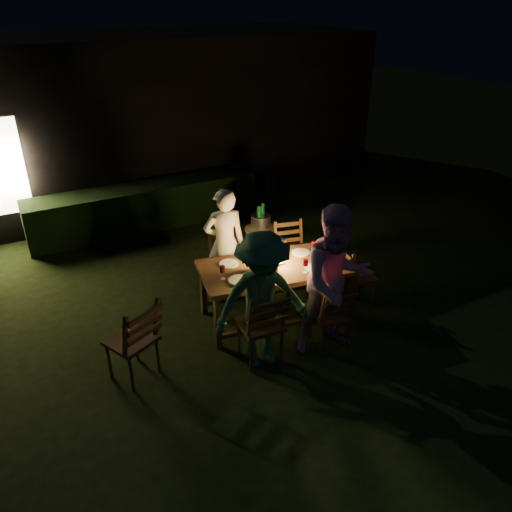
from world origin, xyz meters
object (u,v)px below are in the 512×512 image
side_table (261,233)px  person_house_side (225,243)px  chair_near_right (330,325)px  chair_far_left (227,277)px  chair_far_right (291,266)px  person_opp_left (262,301)px  ice_bucket (261,222)px  dining_table (275,271)px  chair_spare (134,353)px  chair_near_left (261,337)px  bottle_bucket_a (259,220)px  lantern (277,252)px  bottle_bucket_b (262,217)px  person_opp_right (336,282)px  bottle_table (256,259)px  chair_end (357,285)px

side_table → person_house_side: bearing=-151.6°
chair_near_right → side_table: size_ratio=1.42×
chair_near_right → chair_far_left: (-0.60, 1.68, -0.00)m
chair_far_right → person_opp_left: (-1.28, -1.38, 0.55)m
ice_bucket → person_opp_left: bearing=-118.7°
chair_far_right → person_house_side: size_ratio=0.61×
chair_far_right → ice_bucket: size_ratio=3.25×
dining_table → person_house_side: (-0.29, 0.89, 0.08)m
chair_spare → ice_bucket: chair_spare is taller
chair_near_left → person_opp_left: 0.52m
ice_bucket → bottle_bucket_a: size_ratio=0.94×
lantern → bottle_bucket_b: 1.44m
chair_near_right → bottle_bucket_b: bottle_bucket_b is taller
dining_table → lantern: lantern is taller
bottle_bucket_a → person_opp_left: bearing=-118.1°
dining_table → side_table: dining_table is taller
person_opp_right → bottle_table: size_ratio=6.68×
chair_near_right → chair_far_right: (0.38, 1.49, 0.01)m
chair_near_left → chair_end: 1.85m
dining_table → bottle_bucket_a: 1.39m
person_opp_left → bottle_bucket_a: person_opp_left is taller
chair_far_right → chair_spare: 2.81m
chair_far_left → dining_table: bearing=123.9°
ice_bucket → bottle_bucket_b: (0.05, 0.04, 0.05)m
bottle_bucket_a → dining_table: bearing=-110.5°
bottle_bucket_b → bottle_table: bearing=-122.0°
chair_far_left → bottle_bucket_a: 1.06m
chair_far_left → bottle_bucket_b: size_ratio=2.93×
chair_end → chair_far_left: bearing=-112.9°
dining_table → ice_bucket: (0.53, 1.33, 0.06)m
dining_table → person_opp_right: size_ratio=1.10×
dining_table → lantern: (0.06, 0.04, 0.24)m
ice_bucket → bottle_bucket_a: (-0.05, -0.04, 0.05)m
chair_near_right → chair_far_left: size_ratio=1.01×
chair_spare → person_house_side: bearing=9.6°
chair_end → chair_near_right: bearing=-43.8°
person_house_side → person_opp_right: 1.88m
chair_end → dining_table: bearing=-88.3°
chair_near_right → chair_far_left: chair_near_right is taller
lantern → ice_bucket: size_ratio=1.17×
ice_bucket → chair_near_right: bearing=-96.1°
chair_far_right → side_table: chair_far_right is taller
person_opp_right → dining_table: bearing=118.8°
person_opp_left → lantern: size_ratio=4.82×
bottle_bucket_a → chair_far_left: bearing=-149.8°
chair_far_left → chair_far_right: size_ratio=0.96×
chair_near_left → chair_near_right: bearing=-6.2°
dining_table → chair_far_right: size_ratio=2.10×
dining_table → lantern: size_ratio=5.85×
chair_end → bottle_table: bearing=-88.3°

